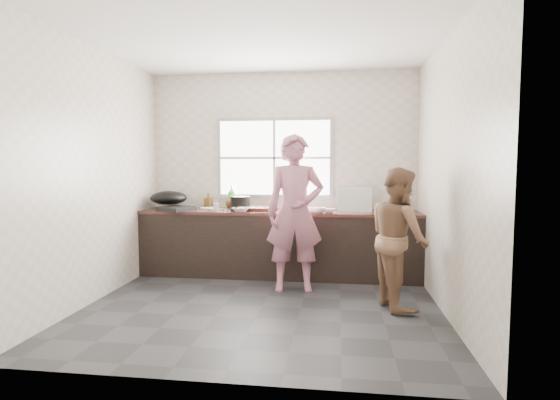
# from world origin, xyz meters

# --- Properties ---
(floor) EXTENTS (3.60, 3.20, 0.01)m
(floor) POSITION_xyz_m (0.00, 0.00, -0.01)
(floor) COLOR #28282B
(floor) RESTS_ON ground
(ceiling) EXTENTS (3.60, 3.20, 0.01)m
(ceiling) POSITION_xyz_m (0.00, 0.00, 2.71)
(ceiling) COLOR silver
(ceiling) RESTS_ON wall_back
(wall_back) EXTENTS (3.60, 0.01, 2.70)m
(wall_back) POSITION_xyz_m (0.00, 1.60, 1.35)
(wall_back) COLOR beige
(wall_back) RESTS_ON ground
(wall_left) EXTENTS (0.01, 3.20, 2.70)m
(wall_left) POSITION_xyz_m (-1.80, 0.00, 1.35)
(wall_left) COLOR beige
(wall_left) RESTS_ON ground
(wall_right) EXTENTS (0.01, 3.20, 2.70)m
(wall_right) POSITION_xyz_m (1.80, 0.00, 1.35)
(wall_right) COLOR beige
(wall_right) RESTS_ON ground
(wall_front) EXTENTS (3.60, 0.01, 2.70)m
(wall_front) POSITION_xyz_m (0.00, -1.60, 1.35)
(wall_front) COLOR silver
(wall_front) RESTS_ON ground
(cabinet) EXTENTS (3.60, 0.62, 0.82)m
(cabinet) POSITION_xyz_m (0.00, 1.29, 0.41)
(cabinet) COLOR black
(cabinet) RESTS_ON floor
(countertop) EXTENTS (3.60, 0.64, 0.04)m
(countertop) POSITION_xyz_m (0.00, 1.29, 0.84)
(countertop) COLOR #3C1E18
(countertop) RESTS_ON cabinet
(sink) EXTENTS (0.55, 0.45, 0.02)m
(sink) POSITION_xyz_m (0.35, 1.29, 0.86)
(sink) COLOR silver
(sink) RESTS_ON countertop
(faucet) EXTENTS (0.02, 0.02, 0.30)m
(faucet) POSITION_xyz_m (0.35, 1.49, 1.01)
(faucet) COLOR silver
(faucet) RESTS_ON countertop
(window_frame) EXTENTS (1.60, 0.05, 1.10)m
(window_frame) POSITION_xyz_m (-0.10, 1.59, 1.55)
(window_frame) COLOR #9EA0A5
(window_frame) RESTS_ON wall_back
(window_glazing) EXTENTS (1.50, 0.01, 1.00)m
(window_glazing) POSITION_xyz_m (-0.10, 1.57, 1.55)
(window_glazing) COLOR white
(window_glazing) RESTS_ON window_frame
(woman) EXTENTS (0.67, 0.49, 1.69)m
(woman) POSITION_xyz_m (0.27, 0.66, 0.84)
(woman) COLOR #BD7189
(woman) RESTS_ON floor
(person_side) EXTENTS (0.71, 0.82, 1.43)m
(person_side) POSITION_xyz_m (1.39, 0.19, 0.72)
(person_side) COLOR brown
(person_side) RESTS_ON floor
(cutting_board) EXTENTS (0.49, 0.49, 0.04)m
(cutting_board) POSITION_xyz_m (-0.23, 1.30, 0.88)
(cutting_board) COLOR black
(cutting_board) RESTS_ON countertop
(cleaver) EXTENTS (0.24, 0.17, 0.01)m
(cleaver) POSITION_xyz_m (-0.29, 1.20, 0.90)
(cleaver) COLOR silver
(cleaver) RESTS_ON cutting_board
(bowl_mince) EXTENTS (0.24, 0.24, 0.06)m
(bowl_mince) POSITION_xyz_m (-0.46, 1.08, 0.89)
(bowl_mince) COLOR silver
(bowl_mince) RESTS_ON countertop
(bowl_crabs) EXTENTS (0.22, 0.22, 0.06)m
(bowl_crabs) POSITION_xyz_m (0.50, 1.08, 0.89)
(bowl_crabs) COLOR white
(bowl_crabs) RESTS_ON countertop
(bowl_held) EXTENTS (0.27, 0.27, 0.07)m
(bowl_held) POSITION_xyz_m (0.64, 1.11, 0.89)
(bowl_held) COLOR silver
(bowl_held) RESTS_ON countertop
(black_pot) EXTENTS (0.32, 0.32, 0.18)m
(black_pot) POSITION_xyz_m (-0.51, 1.27, 0.95)
(black_pot) COLOR black
(black_pot) RESTS_ON countertop
(plate_food) EXTENTS (0.27, 0.27, 0.02)m
(plate_food) POSITION_xyz_m (-0.98, 1.38, 0.87)
(plate_food) COLOR silver
(plate_food) RESTS_ON countertop
(bottle_green) EXTENTS (0.15, 0.15, 0.33)m
(bottle_green) POSITION_xyz_m (-0.69, 1.52, 1.02)
(bottle_green) COLOR green
(bottle_green) RESTS_ON countertop
(bottle_brown_tall) EXTENTS (0.10, 0.10, 0.18)m
(bottle_brown_tall) POSITION_xyz_m (-1.02, 1.52, 0.95)
(bottle_brown_tall) COLOR #503614
(bottle_brown_tall) RESTS_ON countertop
(bottle_brown_short) EXTENTS (0.16, 0.16, 0.19)m
(bottle_brown_short) POSITION_xyz_m (-0.69, 1.52, 0.95)
(bottle_brown_short) COLOR #422810
(bottle_brown_short) RESTS_ON countertop
(glass_jar) EXTENTS (0.09, 0.09, 0.10)m
(glass_jar) POSITION_xyz_m (-0.82, 1.19, 0.91)
(glass_jar) COLOR #B8BDBF
(glass_jar) RESTS_ON countertop
(burner) EXTENTS (0.49, 0.49, 0.06)m
(burner) POSITION_xyz_m (-1.32, 1.08, 0.89)
(burner) COLOR black
(burner) RESTS_ON countertop
(wok) EXTENTS (0.62, 0.62, 0.18)m
(wok) POSITION_xyz_m (-1.50, 1.29, 1.01)
(wok) COLOR black
(wok) RESTS_ON burner
(dish_rack) EXTENTS (0.46, 0.34, 0.32)m
(dish_rack) POSITION_xyz_m (0.98, 1.29, 1.02)
(dish_rack) COLOR silver
(dish_rack) RESTS_ON countertop
(pot_lid_left) EXTENTS (0.32, 0.32, 0.01)m
(pot_lid_left) POSITION_xyz_m (-1.40, 1.46, 0.87)
(pot_lid_left) COLOR silver
(pot_lid_left) RESTS_ON countertop
(pot_lid_right) EXTENTS (0.30, 0.30, 0.01)m
(pot_lid_right) POSITION_xyz_m (-0.84, 1.29, 0.87)
(pot_lid_right) COLOR #AAADB1
(pot_lid_right) RESTS_ON countertop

